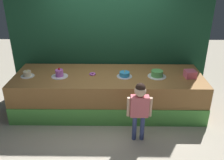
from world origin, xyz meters
The scene contains 10 objects.
ground_plane centered at (0.00, 0.00, 0.00)m, with size 12.00×12.00×0.00m, color #BCB29E.
stage_platform centered at (0.00, 0.59, 0.38)m, with size 3.68×1.22×0.76m.
curtain_backdrop centered at (0.00, 1.30, 1.55)m, with size 4.22×0.08×3.10m, color #19472D.
child_figure centered at (0.53, -0.38, 0.68)m, with size 0.41×0.19×1.06m.
pink_box centered at (1.56, 0.51, 0.83)m, with size 0.20×0.20×0.14m, color #ED6483.
donut centered at (-0.31, 0.61, 0.78)m, with size 0.13×0.13×0.03m, color #CC66D8.
cake_far_left centered at (-1.56, 0.52, 0.81)m, with size 0.26×0.26×0.14m.
cake_center_left centered at (-0.94, 0.52, 0.82)m, with size 0.32×0.32×0.18m.
cake_center_right centered at (0.31, 0.53, 0.80)m, with size 0.30×0.30×0.15m.
cake_far_right centered at (0.94, 0.54, 0.82)m, with size 0.36×0.36×0.12m.
Camera 1 is at (0.13, -3.70, 2.64)m, focal length 38.48 mm.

